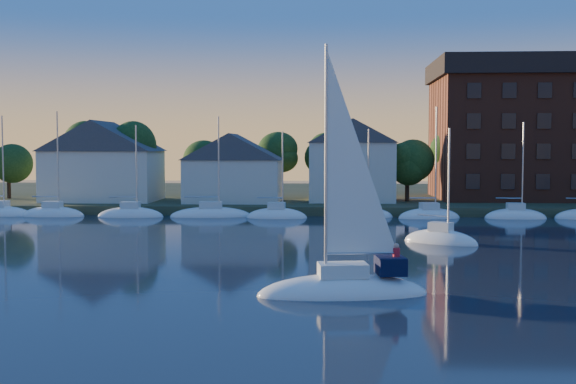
# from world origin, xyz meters

# --- Properties ---
(ground) EXTENTS (260.00, 260.00, 0.00)m
(ground) POSITION_xyz_m (0.00, 0.00, 0.00)
(ground) COLOR black
(ground) RESTS_ON ground
(shoreline_land) EXTENTS (160.00, 50.00, 2.00)m
(shoreline_land) POSITION_xyz_m (0.00, 75.00, 0.00)
(shoreline_land) COLOR #2E3A22
(shoreline_land) RESTS_ON ground
(wooden_dock) EXTENTS (120.00, 3.00, 1.00)m
(wooden_dock) POSITION_xyz_m (0.00, 52.00, 0.00)
(wooden_dock) COLOR brown
(wooden_dock) RESTS_ON ground
(clubhouse_west) EXTENTS (13.65, 9.45, 9.64)m
(clubhouse_west) POSITION_xyz_m (-22.00, 58.00, 5.93)
(clubhouse_west) COLOR silver
(clubhouse_west) RESTS_ON shoreline_land
(clubhouse_centre) EXTENTS (11.55, 8.40, 8.08)m
(clubhouse_centre) POSITION_xyz_m (-6.00, 57.00, 5.13)
(clubhouse_centre) COLOR silver
(clubhouse_centre) RESTS_ON shoreline_land
(clubhouse_east) EXTENTS (10.50, 8.40, 9.80)m
(clubhouse_east) POSITION_xyz_m (8.00, 59.00, 6.00)
(clubhouse_east) COLOR silver
(clubhouse_east) RESTS_ON shoreline_land
(condo_block) EXTENTS (31.00, 17.00, 17.40)m
(condo_block) POSITION_xyz_m (34.00, 64.95, 9.79)
(condo_block) COLOR brown
(condo_block) RESTS_ON shoreline_land
(tree_line) EXTENTS (93.40, 5.40, 8.90)m
(tree_line) POSITION_xyz_m (2.00, 63.00, 7.18)
(tree_line) COLOR #3B261B
(tree_line) RESTS_ON shoreline_land
(moored_fleet) EXTENTS (79.50, 2.40, 12.05)m
(moored_fleet) POSITION_xyz_m (-4.00, 49.00, 0.10)
(moored_fleet) COLOR white
(moored_fleet) RESTS_ON ground
(hero_sailboat) EXTENTS (9.12, 4.05, 13.79)m
(hero_sailboat) POSITION_xyz_m (6.20, 8.67, 0.58)
(hero_sailboat) COLOR white
(hero_sailboat) RESTS_ON ground
(drifting_sailboat_right) EXTENTS (6.32, 5.04, 10.10)m
(drifting_sailboat_right) POSITION_xyz_m (14.08, 28.92, 0.10)
(drifting_sailboat_right) COLOR white
(drifting_sailboat_right) RESTS_ON ground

